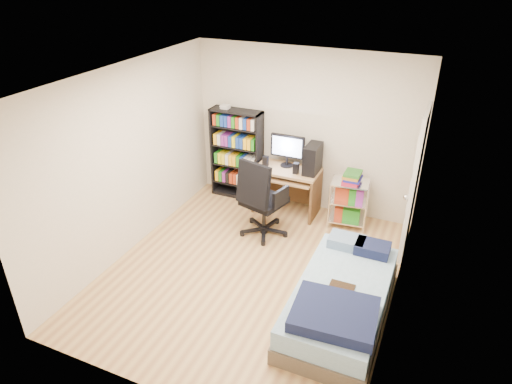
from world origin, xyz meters
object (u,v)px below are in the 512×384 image
at_px(bed, 341,300).
at_px(computer_desk, 294,173).
at_px(media_shelf, 237,153).
at_px(office_chair, 262,211).

bearing_deg(bed, computer_desk, 122.03).
bearing_deg(media_shelf, computer_desk, -6.82).
xyz_separation_m(media_shelf, bed, (2.32, -2.18, -0.52)).
distance_m(computer_desk, office_chair, 0.89).
bearing_deg(media_shelf, bed, -43.15).
distance_m(office_chair, bed, 1.93).
height_order(computer_desk, office_chair, computer_desk).
xyz_separation_m(computer_desk, bed, (1.29, -2.05, -0.42)).
height_order(media_shelf, office_chair, media_shelf).
bearing_deg(office_chair, computer_desk, 91.89).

